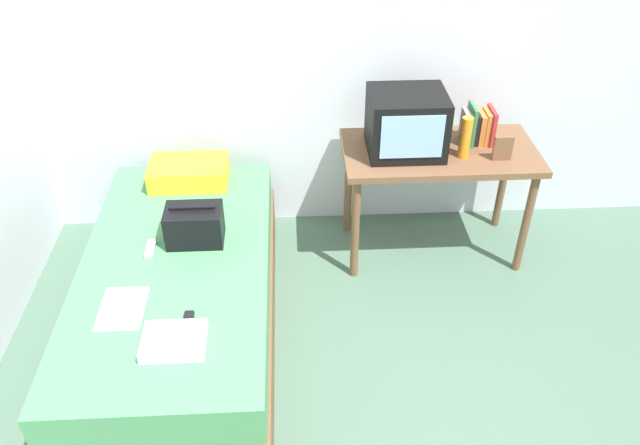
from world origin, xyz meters
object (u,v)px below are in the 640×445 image
Objects in this scene: bed at (181,298)px; desk at (438,163)px; book_row at (477,126)px; remote_silver at (150,249)px; handbag at (195,225)px; folded_towel at (174,341)px; remote_dark at (188,324)px; tv at (406,123)px; magazine at (122,308)px; water_bottle at (465,138)px; picture_frame at (503,148)px; pillow at (189,172)px.

desk reaches higher than bed.
book_row is 1.68× the size of remote_silver.
handbag is (0.10, 0.17, 0.37)m from bed.
remote_silver is 0.51× the size of folded_towel.
tv is at bearing 44.92° from remote_dark.
tv is 1.87m from magazine.
tv is 2.82× the size of remote_dark.
remote_silver is at bearing -161.91° from handbag.
book_row reaches higher than bed.
picture_frame is at bearing -12.12° from water_bottle.
remote_silver is (-1.43, -0.60, -0.40)m from tv.
remote_silver is at bearing -101.19° from pillow.
handbag is 0.77m from folded_towel.
bed is 0.57m from remote_dark.
picture_frame is (0.10, -0.22, -0.03)m from book_row.
bed is 4.55× the size of tv.
pillow is at bearing 173.33° from picture_frame.
book_row reaches higher than desk.
book_row is 0.86× the size of folded_towel.
tv is 1.70m from remote_dark.
picture_frame is 1.87m from pillow.
book_row is at bearing 55.72° from water_bottle.
desk reaches higher than pillow.
handbag is (-1.20, -0.52, -0.31)m from tv.
tv is 1.47× the size of handbag.
pillow is (-1.75, -0.00, -0.26)m from book_row.
desk is 4.14× the size of folded_towel.
handbag is at bearing -159.86° from desk.
remote_silver is at bearing 82.06° from magazine.
book_row is 2.27m from magazine.
remote_silver is at bearing 114.60° from remote_dark.
pillow is 1.14m from magazine.
remote_silver is (-1.98, -0.46, -0.29)m from picture_frame.
book_row is 2.18m from folded_towel.
water_bottle is 0.87× the size of magazine.
picture_frame is (0.33, -0.14, 0.17)m from desk.
remote_dark is (-1.62, -1.25, -0.32)m from book_row.
bed is 2.01m from picture_frame.
remote_dark is 1.08× the size of remote_silver.
pillow reaches higher than remote_silver.
desk is 1.52m from pillow.
magazine is (-1.83, -0.95, -0.35)m from water_bottle.
water_bottle is at bearing 167.88° from picture_frame.
folded_towel is (0.08, -0.59, 0.29)m from bed.
tv reaches higher than folded_towel.
folded_towel is at bearing -140.70° from book_row.
desk is 1.93m from folded_towel.
desk is 7.44× the size of remote_dark.
picture_frame reaches higher than folded_towel.
folded_towel is at bearing -91.38° from handbag.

